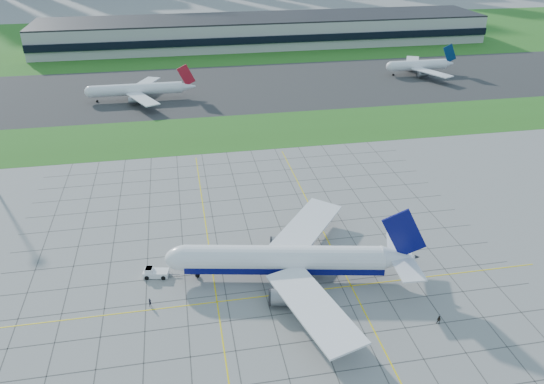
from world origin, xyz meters
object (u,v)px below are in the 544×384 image
(crew_far, at_px, (439,320))
(distant_jet_1, at_px, (138,89))
(crew_near, at_px, (150,302))
(airliner, at_px, (286,260))
(pushback_tug, at_px, (155,273))
(distant_jet_2, at_px, (419,65))

(crew_far, height_order, distant_jet_1, distant_jet_1)
(crew_near, relative_size, crew_far, 1.01)
(crew_near, distance_m, distant_jet_1, 135.27)
(airliner, height_order, crew_far, airliner)
(pushback_tug, relative_size, crew_near, 4.27)
(crew_near, xyz_separation_m, crew_far, (53.67, -15.25, -0.01))
(crew_near, bearing_deg, pushback_tug, 32.14)
(distant_jet_1, bearing_deg, airliner, -75.10)
(airliner, bearing_deg, pushback_tug, 179.59)
(crew_far, distance_m, distant_jet_2, 180.82)
(pushback_tug, bearing_deg, distant_jet_1, 104.68)
(distant_jet_2, bearing_deg, pushback_tug, -131.29)
(crew_near, bearing_deg, crew_far, -68.89)
(distant_jet_1, bearing_deg, crew_far, -68.14)
(pushback_tug, relative_size, distant_jet_1, 0.18)
(crew_far, bearing_deg, distant_jet_1, 150.67)
(airliner, xyz_separation_m, crew_near, (-28.22, -4.11, -3.75))
(crew_far, bearing_deg, pushback_tug, -166.53)
(airliner, relative_size, crew_near, 29.22)
(distant_jet_1, bearing_deg, distant_jet_2, 6.89)
(crew_near, bearing_deg, distant_jet_1, 39.78)
(pushback_tug, distance_m, crew_far, 58.47)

